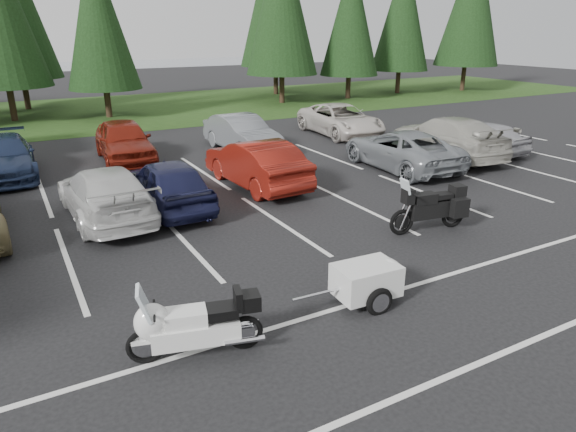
# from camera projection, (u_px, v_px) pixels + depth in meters

# --- Properties ---
(ground) EXTENTS (120.00, 120.00, 0.00)m
(ground) POSITION_uv_depth(u_px,v_px,m) (282.00, 239.00, 12.91)
(ground) COLOR black
(ground) RESTS_ON ground
(grass_strip) EXTENTS (80.00, 16.00, 0.01)m
(grass_strip) POSITION_uv_depth(u_px,v_px,m) (102.00, 112.00, 32.59)
(grass_strip) COLOR #193310
(grass_strip) RESTS_ON ground
(lake_water) EXTENTS (70.00, 50.00, 0.02)m
(lake_water) POSITION_uv_depth(u_px,v_px,m) (87.00, 74.00, 59.83)
(lake_water) COLOR gray
(lake_water) RESTS_ON ground
(stall_markings) EXTENTS (32.00, 16.00, 0.01)m
(stall_markings) POSITION_uv_depth(u_px,v_px,m) (249.00, 215.00, 14.55)
(stall_markings) COLOR silver
(stall_markings) RESTS_ON ground
(conifer_5) EXTENTS (4.14, 4.14, 9.63)m
(conifer_5) POSITION_uv_depth(u_px,v_px,m) (98.00, 16.00, 28.68)
(conifer_5) COLOR #332316
(conifer_5) RESTS_ON ground
(conifer_6) EXTENTS (4.93, 4.93, 11.48)m
(conifer_6) POSITION_uv_depth(u_px,v_px,m) (282.00, 1.00, 34.21)
(conifer_6) COLOR #332316
(conifer_6) RESTS_ON ground
(conifer_7) EXTENTS (4.27, 4.27, 9.94)m
(conifer_7) POSITION_uv_depth(u_px,v_px,m) (351.00, 16.00, 36.78)
(conifer_7) COLOR #332316
(conifer_7) RESTS_ON ground
(conifer_8) EXTENTS (4.53, 4.53, 10.56)m
(conifer_8) POSITION_uv_depth(u_px,v_px,m) (403.00, 12.00, 39.83)
(conifer_8) COLOR #332316
(conifer_8) RESTS_ON ground
(conifer_9) EXTENTS (5.19, 5.19, 12.10)m
(conifer_9) POSITION_uv_depth(u_px,v_px,m) (472.00, 1.00, 41.20)
(conifer_9) COLOR #332316
(conifer_9) RESTS_ON ground
(car_near_3) EXTENTS (2.16, 5.02, 1.44)m
(car_near_3) POSITION_uv_depth(u_px,v_px,m) (105.00, 193.00, 14.14)
(car_near_3) COLOR silver
(car_near_3) RESTS_ON ground
(car_near_4) EXTENTS (1.77, 4.40, 1.50)m
(car_near_4) POSITION_uv_depth(u_px,v_px,m) (168.00, 184.00, 14.90)
(car_near_4) COLOR #161938
(car_near_4) RESTS_ON ground
(car_near_5) EXTENTS (1.90, 4.84, 1.57)m
(car_near_5) POSITION_uv_depth(u_px,v_px,m) (256.00, 163.00, 17.03)
(car_near_5) COLOR maroon
(car_near_5) RESTS_ON ground
(car_near_6) EXTENTS (2.68, 5.33, 1.45)m
(car_near_6) POSITION_uv_depth(u_px,v_px,m) (401.00, 149.00, 19.22)
(car_near_6) COLOR gray
(car_near_6) RESTS_ON ground
(car_near_7) EXTENTS (2.89, 5.90, 1.65)m
(car_near_7) POSITION_uv_depth(u_px,v_px,m) (447.00, 137.00, 20.90)
(car_near_7) COLOR #AEAB9F
(car_near_7) RESTS_ON ground
(car_near_8) EXTENTS (1.70, 3.98, 1.34)m
(car_near_8) POSITION_uv_depth(u_px,v_px,m) (483.00, 137.00, 21.76)
(car_near_8) COLOR #A8A8AD
(car_near_8) RESTS_ON ground
(car_far_1) EXTENTS (2.06, 4.91, 1.42)m
(car_far_1) POSITION_uv_depth(u_px,v_px,m) (4.00, 157.00, 18.12)
(car_far_1) COLOR #1D2948
(car_far_1) RESTS_ON ground
(car_far_2) EXTENTS (2.19, 4.85, 1.62)m
(car_far_2) POSITION_uv_depth(u_px,v_px,m) (124.00, 141.00, 20.31)
(car_far_2) COLOR maroon
(car_far_2) RESTS_ON ground
(car_far_3) EXTENTS (1.89, 4.71, 1.52)m
(car_far_3) POSITION_uv_depth(u_px,v_px,m) (242.00, 133.00, 21.94)
(car_far_3) COLOR slate
(car_far_3) RESTS_ON ground
(car_far_4) EXTENTS (2.79, 5.49, 1.49)m
(car_far_4) POSITION_uv_depth(u_px,v_px,m) (341.00, 120.00, 25.28)
(car_far_4) COLOR beige
(car_far_4) RESTS_ON ground
(touring_motorcycle) EXTENTS (2.52, 1.32, 1.34)m
(touring_motorcycle) POSITION_uv_depth(u_px,v_px,m) (195.00, 320.00, 8.10)
(touring_motorcycle) COLOR silver
(touring_motorcycle) RESTS_ON ground
(cargo_trailer) EXTENTS (1.79, 1.07, 0.80)m
(cargo_trailer) POSITION_uv_depth(u_px,v_px,m) (366.00, 284.00, 9.81)
(cargo_trailer) COLOR silver
(cargo_trailer) RESTS_ON ground
(adventure_motorcycle) EXTENTS (2.59, 1.25, 1.51)m
(adventure_motorcycle) POSITION_uv_depth(u_px,v_px,m) (429.00, 204.00, 13.19)
(adventure_motorcycle) COLOR black
(adventure_motorcycle) RESTS_ON ground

